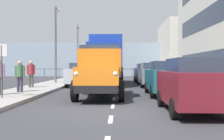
{
  "coord_description": "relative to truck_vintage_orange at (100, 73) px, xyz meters",
  "views": [
    {
      "loc": [
        -0.24,
        8.93,
        1.47
      ],
      "look_at": [
        0.28,
        -10.11,
        1.21
      ],
      "focal_mm": 42.87,
      "sensor_mm": 36.0,
      "label": 1
    }
  ],
  "objects": [
    {
      "name": "seawall_railing",
      "position": [
        -0.64,
        -23.91,
        -0.26
      ],
      "size": [
        28.08,
        0.08,
        1.2
      ],
      "color": "#4C5156",
      "rests_on": "ground_plane"
    },
    {
      "name": "car_grey_kerbside_2",
      "position": [
        -3.21,
        -7.13,
        -0.28
      ],
      "size": [
        1.79,
        4.34,
        1.72
      ],
      "color": "slate",
      "rests_on": "ground_plane"
    },
    {
      "name": "car_white_oppositeside_1",
      "position": [
        1.93,
        -14.29,
        -0.28
      ],
      "size": [
        1.95,
        4.64,
        1.72
      ],
      "color": "white",
      "rests_on": "ground_plane"
    },
    {
      "name": "sidewalk_left",
      "position": [
        -5.52,
        -6.24,
        -1.1
      ],
      "size": [
        2.71,
        36.53,
        0.15
      ],
      "primitive_type": "cube",
      "color": "#9E9993",
      "rests_on": "ground_plane"
    },
    {
      "name": "pedestrian_in_dark_coat",
      "position": [
        4.69,
        -4.35,
        -0.04
      ],
      "size": [
        0.53,
        0.34,
        1.68
      ],
      "color": "#4C473D",
      "rests_on": "sidewalk_right"
    },
    {
      "name": "car_maroon_kerbside_near",
      "position": [
        -3.21,
        3.77,
        -0.29
      ],
      "size": [
        1.82,
        3.81,
        1.72
      ],
      "color": "maroon",
      "rests_on": "ground_plane"
    },
    {
      "name": "sidewalk_right",
      "position": [
        4.24,
        -6.24,
        -1.1
      ],
      "size": [
        2.71,
        36.53,
        0.15
      ],
      "primitive_type": "cube",
      "color": "#9E9993",
      "rests_on": "ground_plane"
    },
    {
      "name": "car_silver_oppositeside_0",
      "position": [
        1.93,
        -7.49,
        -0.28
      ],
      "size": [
        1.84,
        4.63,
        1.72
      ],
      "color": "#B7BABF",
      "rests_on": "ground_plane"
    },
    {
      "name": "lamp_post_promenade",
      "position": [
        4.33,
        -9.54,
        2.7
      ],
      "size": [
        0.32,
        1.14,
        6.24
      ],
      "color": "#59595B",
      "rests_on": "sidewalk_right"
    },
    {
      "name": "street_sign",
      "position": [
        4.09,
        1.2,
        0.5
      ],
      "size": [
        0.5,
        0.07,
        2.25
      ],
      "color": "#4C4C4C",
      "rests_on": "sidewalk_right"
    },
    {
      "name": "pedestrian_couple_b",
      "position": [
        4.28,
        -1.36,
        -0.08
      ],
      "size": [
        0.53,
        0.34,
        1.62
      ],
      "color": "#383342",
      "rests_on": "sidewalk_right"
    },
    {
      "name": "lorry_cargo_blue",
      "position": [
        0.14,
        -9.31,
        0.9
      ],
      "size": [
        2.58,
        8.2,
        3.87
      ],
      "color": "#193899",
      "rests_on": "ground_plane"
    },
    {
      "name": "ground_plane",
      "position": [
        -0.64,
        -6.24,
        -1.18
      ],
      "size": [
        80.0,
        80.0,
        0.0
      ],
      "primitive_type": "plane",
      "color": "#38383D"
    },
    {
      "name": "car_teal_kerbside_1",
      "position": [
        -3.21,
        -1.18,
        -0.28
      ],
      "size": [
        1.81,
        4.05,
        1.72
      ],
      "color": "#1E6670",
      "rests_on": "ground_plane"
    },
    {
      "name": "road_centreline_markings",
      "position": [
        -0.64,
        -5.21,
        -1.17
      ],
      "size": [
        0.12,
        31.84,
        0.01
      ],
      "color": "silver",
      "rests_on": "ground_plane"
    },
    {
      "name": "lamp_post_far",
      "position": [
        4.05,
        -19.38,
        2.68
      ],
      "size": [
        0.32,
        1.14,
        6.19
      ],
      "color": "#59595B",
      "rests_on": "sidewalk_right"
    },
    {
      "name": "building_far_block",
      "position": [
        -9.97,
        -24.65,
        2.54
      ],
      "size": [
        6.18,
        10.21,
        7.44
      ],
      "color": "beige",
      "rests_on": "ground_plane"
    },
    {
      "name": "truck_vintage_orange",
      "position": [
        0.0,
        0.0,
        0.0
      ],
      "size": [
        2.17,
        5.64,
        2.43
      ],
      "color": "black",
      "rests_on": "ground_plane"
    },
    {
      "name": "car_red_oppositeside_2",
      "position": [
        1.93,
        -21.3,
        -0.28
      ],
      "size": [
        1.87,
        4.04,
        1.72
      ],
      "color": "#B21E1E",
      "rests_on": "ground_plane"
    },
    {
      "name": "car_navy_kerbside_3",
      "position": [
        -3.21,
        -12.67,
        -0.28
      ],
      "size": [
        1.79,
        4.57,
        1.72
      ],
      "color": "navy",
      "rests_on": "ground_plane"
    },
    {
      "name": "sea_horizon",
      "position": [
        -0.64,
        -27.51,
        1.32
      ],
      "size": [
        80.0,
        0.8,
        5.0
      ],
      "primitive_type": "cube",
      "color": "#8C9EAD",
      "rests_on": "ground_plane"
    }
  ]
}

